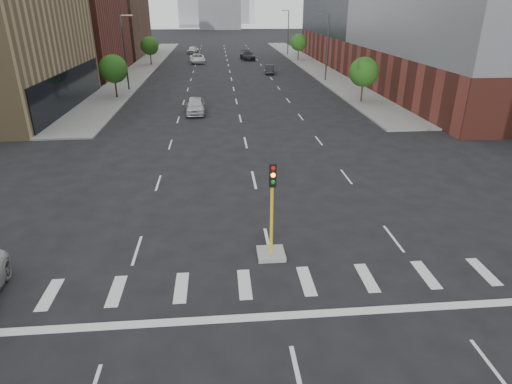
{
  "coord_description": "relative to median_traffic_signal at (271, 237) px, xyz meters",
  "views": [
    {
      "loc": [
        -2.09,
        -7.08,
        10.22
      ],
      "look_at": [
        -0.54,
        10.39,
        2.5
      ],
      "focal_mm": 30.0,
      "sensor_mm": 36.0,
      "label": 1
    }
  ],
  "objects": [
    {
      "name": "tree_left_near",
      "position": [
        -14.0,
        36.03,
        2.42
      ],
      "size": [
        3.2,
        3.2,
        4.85
      ],
      "color": "#382619",
      "rests_on": "ground"
    },
    {
      "name": "car_far_left",
      "position": [
        -5.72,
        68.72,
        -0.15
      ],
      "size": [
        3.23,
        6.15,
        1.65
      ],
      "primitive_type": "imported",
      "rotation": [
        0.0,
        0.0,
        0.08
      ],
      "color": "white",
      "rests_on": "ground"
    },
    {
      "name": "streetlight_right_a",
      "position": [
        13.41,
        46.03,
        4.04
      ],
      "size": [
        1.6,
        0.22,
        9.07
      ],
      "color": "#2D2D30",
      "rests_on": "ground"
    },
    {
      "name": "median_traffic_signal",
      "position": [
        0.0,
        0.0,
        0.0
      ],
      "size": [
        1.2,
        1.2,
        4.4
      ],
      "color": "#999993",
      "rests_on": "ground"
    },
    {
      "name": "sidewalk_right_far",
      "position": [
        15.0,
        65.03,
        -0.9
      ],
      "size": [
        5.0,
        92.0,
        0.15
      ],
      "primitive_type": "cube",
      "color": "gray",
      "rests_on": "ground"
    },
    {
      "name": "car_near_left",
      "position": [
        -4.41,
        27.5,
        -0.16
      ],
      "size": [
        2.01,
        4.8,
        1.63
      ],
      "primitive_type": "imported",
      "rotation": [
        0.0,
        0.0,
        0.02
      ],
      "color": "#B1B2B6",
      "rests_on": "ground"
    },
    {
      "name": "streetlight_right_b",
      "position": [
        13.41,
        81.03,
        4.04
      ],
      "size": [
        1.6,
        0.22,
        9.07
      ],
      "color": "#2D2D30",
      "rests_on": "ground"
    },
    {
      "name": "tree_left_far",
      "position": [
        -14.0,
        66.03,
        2.42
      ],
      "size": [
        3.2,
        3.2,
        4.85
      ],
      "color": "#382619",
      "rests_on": "ground"
    },
    {
      "name": "building_left_far_a",
      "position": [
        -27.5,
        57.03,
        5.03
      ],
      "size": [
        20.0,
        22.0,
        12.0
      ],
      "primitive_type": "cube",
      "color": "brown",
      "rests_on": "ground"
    },
    {
      "name": "tree_right_near",
      "position": [
        14.0,
        31.03,
        2.42
      ],
      "size": [
        3.2,
        3.2,
        4.85
      ],
      "color": "#382619",
      "rests_on": "ground"
    },
    {
      "name": "car_deep_right",
      "position": [
        4.08,
        72.95,
        -0.13
      ],
      "size": [
        2.94,
        6.05,
        1.7
      ],
      "primitive_type": "imported",
      "rotation": [
        0.0,
        0.0,
        0.1
      ],
      "color": "black",
      "rests_on": "ground"
    },
    {
      "name": "building_left_far_b",
      "position": [
        -27.5,
        83.03,
        5.53
      ],
      "size": [
        20.0,
        24.0,
        13.0
      ],
      "primitive_type": "cube",
      "color": "brown",
      "rests_on": "ground"
    },
    {
      "name": "sidewalk_left_far",
      "position": [
        -15.0,
        65.03,
        -0.9
      ],
      "size": [
        5.0,
        92.0,
        0.15
      ],
      "primitive_type": "cube",
      "color": "gray",
      "rests_on": "ground"
    },
    {
      "name": "car_distant",
      "position": [
        -7.39,
        86.11,
        -0.17
      ],
      "size": [
        2.66,
        4.96,
        1.6
      ],
      "primitive_type": "imported",
      "rotation": [
        0.0,
        0.0,
        -0.17
      ],
      "color": "silver",
      "rests_on": "ground"
    },
    {
      "name": "car_mid_right",
      "position": [
        6.33,
        53.9,
        -0.3
      ],
      "size": [
        1.94,
        4.22,
        1.34
      ],
      "primitive_type": "imported",
      "rotation": [
        0.0,
        0.0,
        -0.13
      ],
      "color": "black",
      "rests_on": "ground"
    },
    {
      "name": "tree_right_far",
      "position": [
        14.0,
        71.03,
        2.42
      ],
      "size": [
        3.2,
        3.2,
        4.85
      ],
      "color": "#382619",
      "rests_on": "ground"
    },
    {
      "name": "streetlight_left",
      "position": [
        -13.41,
        41.03,
        4.04
      ],
      "size": [
        1.6,
        0.22,
        9.07
      ],
      "color": "#2D2D30",
      "rests_on": "ground"
    }
  ]
}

